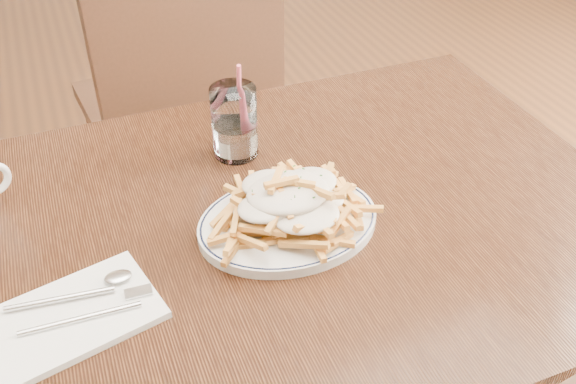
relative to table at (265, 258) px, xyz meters
name	(u,v)px	position (x,y,z in m)	size (l,w,h in m)	color
table	(265,258)	(0.00, 0.00, 0.00)	(1.20, 0.80, 0.75)	black
chair_far	(182,92)	(0.04, 0.77, -0.10)	(0.51, 0.51, 1.01)	#311B10
fries_plate	(288,223)	(0.03, -0.03, 0.09)	(0.30, 0.27, 0.02)	silver
loaded_fries	(288,199)	(0.03, -0.03, 0.14)	(0.26, 0.21, 0.07)	gold
napkin	(73,317)	(-0.30, -0.09, 0.08)	(0.22, 0.14, 0.01)	white
cutlery	(70,309)	(-0.30, -0.09, 0.09)	(0.20, 0.07, 0.01)	silver
water_glass	(235,126)	(0.02, 0.20, 0.14)	(0.08, 0.08, 0.18)	white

